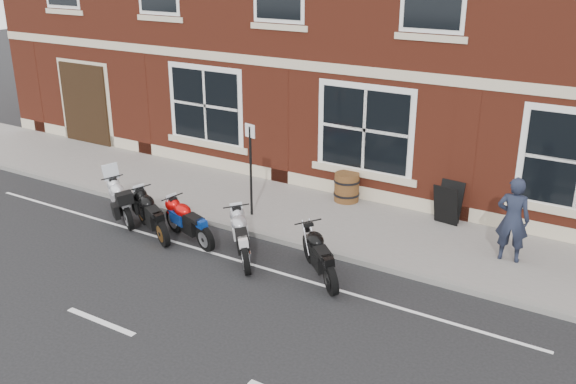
% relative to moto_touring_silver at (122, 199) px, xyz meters
% --- Properties ---
extents(ground, '(80.00, 80.00, 0.00)m').
position_rel_moto_touring_silver_xyz_m(ground, '(3.03, -0.59, -0.51)').
color(ground, black).
rests_on(ground, ground).
extents(sidewalk, '(30.00, 3.00, 0.12)m').
position_rel_moto_touring_silver_xyz_m(sidewalk, '(3.03, 2.41, -0.45)').
color(sidewalk, slate).
rests_on(sidewalk, ground).
extents(kerb, '(30.00, 0.16, 0.12)m').
position_rel_moto_touring_silver_xyz_m(kerb, '(3.03, 0.83, -0.45)').
color(kerb, slate).
rests_on(kerb, ground).
extents(moto_touring_silver, '(1.66, 1.12, 1.25)m').
position_rel_moto_touring_silver_xyz_m(moto_touring_silver, '(0.00, 0.00, 0.00)').
color(moto_touring_silver, black).
rests_on(moto_touring_silver, ground).
extents(moto_sport_red, '(1.83, 0.73, 0.85)m').
position_rel_moto_touring_silver_xyz_m(moto_sport_red, '(2.19, -0.12, -0.02)').
color(moto_sport_red, black).
rests_on(moto_sport_red, ground).
extents(moto_sport_black, '(1.82, 1.08, 0.90)m').
position_rel_moto_touring_silver_xyz_m(moto_sport_black, '(1.25, -0.29, 0.01)').
color(moto_sport_black, black).
rests_on(moto_sport_black, ground).
extents(moto_sport_silver, '(1.40, 1.59, 0.90)m').
position_rel_moto_touring_silver_xyz_m(moto_sport_silver, '(3.73, -0.19, 0.01)').
color(moto_sport_silver, black).
rests_on(moto_sport_silver, ground).
extents(moto_naked_black, '(1.54, 1.46, 0.90)m').
position_rel_moto_touring_silver_xyz_m(moto_naked_black, '(5.51, -0.07, 0.01)').
color(moto_naked_black, black).
rests_on(moto_naked_black, ground).
extents(pedestrian_left, '(0.70, 0.49, 1.81)m').
position_rel_moto_touring_silver_xyz_m(pedestrian_left, '(8.58, 2.41, 0.52)').
color(pedestrian_left, '#1B2030').
rests_on(pedestrian_left, sidewalk).
extents(a_board_sign, '(0.63, 0.46, 0.98)m').
position_rel_moto_touring_silver_xyz_m(a_board_sign, '(6.87, 3.61, 0.10)').
color(a_board_sign, black).
rests_on(a_board_sign, sidewalk).
extents(barrel_planter, '(0.66, 0.66, 0.74)m').
position_rel_moto_touring_silver_xyz_m(barrel_planter, '(4.23, 3.62, -0.02)').
color(barrel_planter, '#493813').
rests_on(barrel_planter, sidewalk).
extents(parking_sign, '(0.32, 0.09, 2.26)m').
position_rel_moto_touring_silver_xyz_m(parking_sign, '(2.68, 1.60, 0.92)').
color(parking_sign, black).
rests_on(parking_sign, sidewalk).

